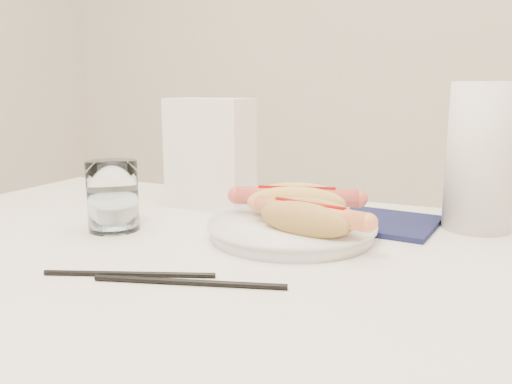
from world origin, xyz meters
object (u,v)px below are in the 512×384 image
at_px(napkin_box, 210,153).
at_px(water_glass, 113,196).
at_px(hotdog_right, 309,218).
at_px(table, 213,290).
at_px(paper_towel_roll, 481,157).
at_px(plate, 291,231).
at_px(hotdog_left, 297,202).

bearing_deg(napkin_box, water_glass, -103.38).
distance_m(hotdog_right, water_glass, 0.32).
bearing_deg(table, paper_towel_roll, 38.50).
distance_m(plate, hotdog_right, 0.06).
bearing_deg(paper_towel_roll, hotdog_left, -155.84).
xyz_separation_m(table, paper_towel_roll, (0.34, 0.27, 0.18)).
bearing_deg(napkin_box, hotdog_right, -31.03).
bearing_deg(water_glass, table, -9.01).
bearing_deg(paper_towel_roll, napkin_box, -176.34).
xyz_separation_m(plate, napkin_box, (-0.21, 0.13, 0.09)).
bearing_deg(water_glass, napkin_box, 73.11).
xyz_separation_m(table, water_glass, (-0.19, 0.03, 0.12)).
bearing_deg(table, water_glass, 170.99).
bearing_deg(hotdog_right, napkin_box, 159.38).
bearing_deg(napkin_box, paper_towel_roll, 7.17).
bearing_deg(plate, table, -128.26).
xyz_separation_m(hotdog_left, napkin_box, (-0.20, 0.09, 0.06)).
distance_m(plate, napkin_box, 0.27).
relative_size(table, hotdog_left, 6.18).
distance_m(water_glass, paper_towel_roll, 0.58).
height_order(hotdog_left, paper_towel_roll, paper_towel_roll).
height_order(plate, hotdog_left, hotdog_left).
bearing_deg(table, hotdog_left, 63.99).
bearing_deg(water_glass, plate, 14.76).
bearing_deg(table, hotdog_right, 28.07).
distance_m(water_glass, napkin_box, 0.22).
relative_size(plate, napkin_box, 1.20).
relative_size(hotdog_left, water_glass, 1.75).
distance_m(hotdog_left, paper_towel_roll, 0.30).
xyz_separation_m(plate, hotdog_left, (-0.01, 0.05, 0.04)).
distance_m(table, napkin_box, 0.32).
bearing_deg(plate, water_glass, -165.24).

